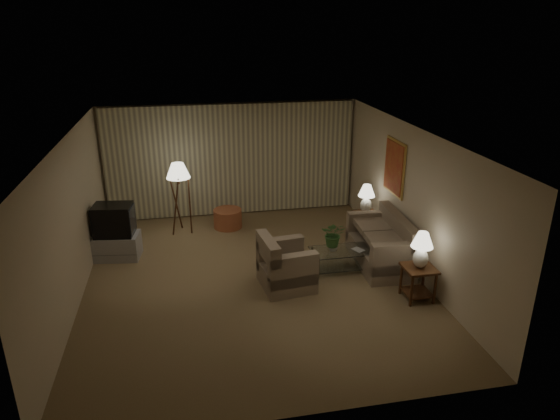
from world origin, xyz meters
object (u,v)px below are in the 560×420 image
(tv_cabinet, at_px, (117,246))
(coffee_table, at_px, (340,257))
(side_table_far, at_px, (365,221))
(table_lamp_far, at_px, (366,196))
(armchair, at_px, (287,267))
(crt_tv, at_px, (113,220))
(side_table_near, at_px, (418,277))
(table_lamp_near, at_px, (422,247))
(vase, at_px, (333,247))
(sofa, at_px, (380,246))
(ottoman, at_px, (228,218))
(floor_lamp, at_px, (180,197))

(tv_cabinet, bearing_deg, coffee_table, -10.35)
(side_table_far, height_order, table_lamp_far, table_lamp_far)
(armchair, distance_m, crt_tv, 3.60)
(table_lamp_far, bearing_deg, coffee_table, -125.89)
(side_table_near, relative_size, table_lamp_near, 0.94)
(vase, bearing_deg, sofa, 5.85)
(sofa, bearing_deg, ottoman, -128.85)
(crt_tv, distance_m, floor_lamp, 1.67)
(table_lamp_near, distance_m, ottoman, 4.80)
(vase, bearing_deg, crt_tv, 161.31)
(table_lamp_near, height_order, table_lamp_far, table_lamp_near)
(floor_lamp, bearing_deg, side_table_far, -15.55)
(crt_tv, relative_size, vase, 4.65)
(table_lamp_near, bearing_deg, side_table_near, -56.31)
(side_table_far, xyz_separation_m, vase, (-1.13, -1.35, 0.11))
(table_lamp_far, bearing_deg, table_lamp_near, -90.00)
(table_lamp_near, xyz_separation_m, crt_tv, (-5.20, 2.63, -0.16))
(armchair, xyz_separation_m, side_table_far, (2.10, 1.75, 0.01))
(armchair, height_order, table_lamp_far, table_lamp_far)
(floor_lamp, bearing_deg, vase, -41.22)
(sofa, xyz_separation_m, table_lamp_far, (0.15, 1.25, 0.58))
(table_lamp_near, bearing_deg, coffee_table, 128.00)
(floor_lamp, xyz_separation_m, ottoman, (1.04, 0.08, -0.62))
(crt_tv, bearing_deg, side_table_far, 7.42)
(coffee_table, height_order, crt_tv, crt_tv)
(floor_lamp, distance_m, vase, 3.72)
(tv_cabinet, bearing_deg, side_table_near, -19.09)
(sofa, distance_m, side_table_far, 1.26)
(coffee_table, height_order, floor_lamp, floor_lamp)
(ottoman, height_order, vase, vase)
(coffee_table, bearing_deg, vase, -180.00)
(armchair, height_order, tv_cabinet, armchair)
(table_lamp_near, bearing_deg, floor_lamp, 136.67)
(table_lamp_far, bearing_deg, crt_tv, 179.69)
(table_lamp_near, height_order, tv_cabinet, table_lamp_near)
(side_table_near, height_order, vase, side_table_near)
(armchair, relative_size, ottoman, 1.75)
(table_lamp_near, height_order, ottoman, table_lamp_near)
(side_table_far, distance_m, floor_lamp, 4.08)
(side_table_far, relative_size, vase, 3.52)
(table_lamp_near, bearing_deg, ottoman, 127.29)
(coffee_table, distance_m, tv_cabinet, 4.44)
(side_table_near, bearing_deg, sofa, 96.34)
(table_lamp_far, bearing_deg, side_table_near, -90.00)
(table_lamp_far, xyz_separation_m, crt_tv, (-5.20, 0.03, -0.15))
(sofa, relative_size, crt_tv, 2.33)
(table_lamp_near, distance_m, table_lamp_far, 2.60)
(side_table_near, height_order, floor_lamp, floor_lamp)
(side_table_far, bearing_deg, armchair, -140.29)
(ottoman, distance_m, vase, 3.08)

